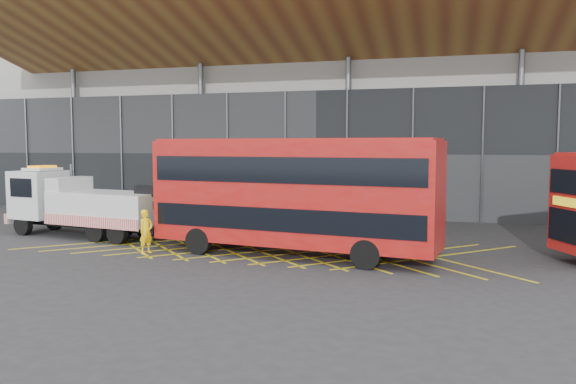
% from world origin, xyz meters
% --- Properties ---
extents(ground_plane, '(120.00, 120.00, 0.00)m').
position_xyz_m(ground_plane, '(0.00, 0.00, 0.00)').
color(ground_plane, '#28282A').
extents(road_markings, '(21.56, 7.16, 0.01)m').
position_xyz_m(road_markings, '(2.40, 0.00, 0.01)').
color(road_markings, gold).
rests_on(road_markings, ground_plane).
extents(construction_building, '(55.00, 23.97, 18.00)m').
position_xyz_m(construction_building, '(1.92, 18.40, 8.98)').
color(construction_building, gray).
rests_on(construction_building, ground_plane).
extents(recovery_truck, '(10.31, 3.82, 3.57)m').
position_xyz_m(recovery_truck, '(-7.50, 0.47, 1.65)').
color(recovery_truck, black).
rests_on(recovery_truck, ground_plane).
extents(bus_towed, '(12.14, 4.24, 4.84)m').
position_xyz_m(bus_towed, '(4.03, -1.40, 2.69)').
color(bus_towed, '#9E0F0C').
rests_on(bus_towed, ground_plane).
extents(worker, '(0.64, 0.79, 1.87)m').
position_xyz_m(worker, '(-2.06, -2.58, 0.93)').
color(worker, yellow).
rests_on(worker, ground_plane).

